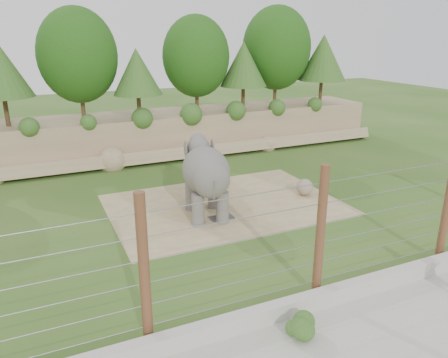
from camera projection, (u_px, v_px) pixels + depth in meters
name	position (u px, v px, depth m)	size (l,w,h in m)	color
ground	(246.00, 234.00, 16.67)	(90.00, 90.00, 0.00)	#2E5919
back_embankment	(160.00, 90.00, 26.57)	(30.00, 5.52, 8.77)	#947C5B
dirt_patch	(225.00, 205.00, 19.45)	(10.00, 7.00, 0.02)	#9D8A5E
drain_grate	(222.00, 218.00, 18.05)	(1.00, 0.60, 0.03)	#262628
elephant	(206.00, 181.00, 17.84)	(1.63, 3.79, 3.07)	#57514E
stone_ball	(305.00, 187.00, 20.48)	(0.78, 0.78, 0.78)	gray
retaining_wall	(327.00, 297.00, 12.28)	(26.00, 0.35, 0.50)	#B7B4AA
walkway	(376.00, 348.00, 10.63)	(26.00, 4.00, 0.01)	#B7B4AA
barrier_fence	(320.00, 233.00, 12.15)	(20.26, 0.26, 4.00)	brown
walkway_shrub	(299.00, 325.00, 11.00)	(0.60, 0.60, 0.60)	#305A20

